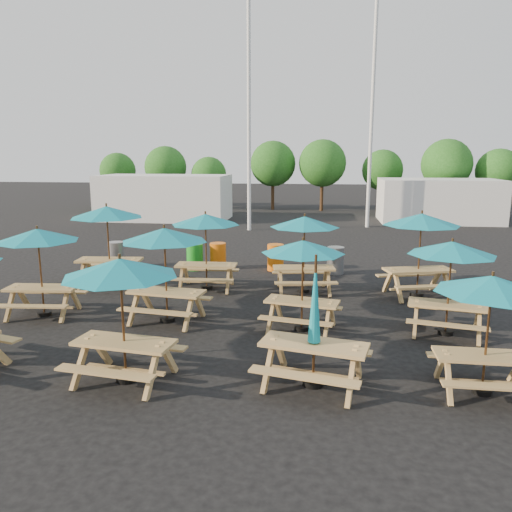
# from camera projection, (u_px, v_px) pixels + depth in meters

# --- Properties ---
(ground) EXTENTS (120.00, 120.00, 0.00)m
(ground) POSITION_uv_depth(u_px,v_px,m) (249.00, 307.00, 13.44)
(ground) COLOR black
(ground) RESTS_ON ground
(picnic_unit_1) EXTENTS (2.17, 2.17, 2.25)m
(picnic_unit_1) POSITION_uv_depth(u_px,v_px,m) (38.00, 240.00, 12.34)
(picnic_unit_1) COLOR tan
(picnic_unit_1) RESTS_ON ground
(picnic_unit_2) EXTENTS (2.41, 2.41, 2.51)m
(picnic_unit_2) POSITION_uv_depth(u_px,v_px,m) (107.00, 217.00, 15.27)
(picnic_unit_2) COLOR tan
(picnic_unit_2) RESTS_ON ground
(picnic_unit_3) EXTENTS (2.29, 2.29, 2.29)m
(picnic_unit_3) POSITION_uv_depth(u_px,v_px,m) (120.00, 275.00, 8.64)
(picnic_unit_3) COLOR tan
(picnic_unit_3) RESTS_ON ground
(picnic_unit_4) EXTENTS (2.33, 2.33, 2.34)m
(picnic_unit_4) POSITION_uv_depth(u_px,v_px,m) (164.00, 240.00, 11.87)
(picnic_unit_4) COLOR tan
(picnic_unit_4) RESTS_ON ground
(picnic_unit_5) EXTENTS (2.15, 2.15, 2.32)m
(picnic_unit_5) POSITION_uv_depth(u_px,v_px,m) (206.00, 224.00, 14.85)
(picnic_unit_5) COLOR tan
(picnic_unit_5) RESTS_ON ground
(picnic_unit_6) EXTENTS (2.17, 1.99, 2.37)m
(picnic_unit_6) POSITION_uv_depth(u_px,v_px,m) (314.00, 333.00, 8.66)
(picnic_unit_6) COLOR tan
(picnic_unit_6) RESTS_ON ground
(picnic_unit_7) EXTENTS (2.24, 2.24, 2.15)m
(picnic_unit_7) POSITION_uv_depth(u_px,v_px,m) (303.00, 252.00, 11.29)
(picnic_unit_7) COLOR tan
(picnic_unit_7) RESTS_ON ground
(picnic_unit_8) EXTENTS (2.31, 2.31, 2.29)m
(picnic_unit_8) POSITION_uv_depth(u_px,v_px,m) (305.00, 226.00, 14.51)
(picnic_unit_8) COLOR tan
(picnic_unit_8) RESTS_ON ground
(picnic_unit_9) EXTENTS (1.87, 1.87, 2.10)m
(picnic_unit_9) POSITION_uv_depth(u_px,v_px,m) (491.00, 291.00, 8.20)
(picnic_unit_9) COLOR tan
(picnic_unit_9) RESTS_ON ground
(picnic_unit_10) EXTENTS (2.29, 2.29, 2.17)m
(picnic_unit_10) POSITION_uv_depth(u_px,v_px,m) (452.00, 254.00, 11.01)
(picnic_unit_10) COLOR tan
(picnic_unit_10) RESTS_ON ground
(picnic_unit_11) EXTENTS (2.65, 2.65, 2.43)m
(picnic_unit_11) POSITION_uv_depth(u_px,v_px,m) (421.00, 224.00, 14.04)
(picnic_unit_11) COLOR tan
(picnic_unit_11) RESTS_ON ground
(waste_bin_0) EXTENTS (0.58, 0.58, 0.93)m
(waste_bin_0) POSITION_uv_depth(u_px,v_px,m) (116.00, 255.00, 18.15)
(waste_bin_0) COLOR gray
(waste_bin_0) RESTS_ON ground
(waste_bin_1) EXTENTS (0.58, 0.58, 0.93)m
(waste_bin_1) POSITION_uv_depth(u_px,v_px,m) (195.00, 257.00, 17.75)
(waste_bin_1) COLOR #1B9720
(waste_bin_1) RESTS_ON ground
(waste_bin_2) EXTENTS (0.58, 0.58, 0.93)m
(waste_bin_2) POSITION_uv_depth(u_px,v_px,m) (218.00, 256.00, 17.93)
(waste_bin_2) COLOR orange
(waste_bin_2) RESTS_ON ground
(waste_bin_3) EXTENTS (0.58, 0.58, 0.93)m
(waste_bin_3) POSITION_uv_depth(u_px,v_px,m) (275.00, 257.00, 17.65)
(waste_bin_3) COLOR orange
(waste_bin_3) RESTS_ON ground
(waste_bin_4) EXTENTS (0.58, 0.58, 0.93)m
(waste_bin_4) POSITION_uv_depth(u_px,v_px,m) (335.00, 260.00, 17.15)
(waste_bin_4) COLOR gray
(waste_bin_4) RESTS_ON ground
(mast_0) EXTENTS (0.20, 0.20, 12.00)m
(mast_0) POSITION_uv_depth(u_px,v_px,m) (249.00, 117.00, 26.12)
(mast_0) COLOR silver
(mast_0) RESTS_ON ground
(mast_1) EXTENTS (0.20, 0.20, 12.00)m
(mast_1) POSITION_uv_depth(u_px,v_px,m) (372.00, 118.00, 27.24)
(mast_1) COLOR silver
(mast_1) RESTS_ON ground
(event_tent_0) EXTENTS (8.00, 4.00, 2.80)m
(event_tent_0) POSITION_uv_depth(u_px,v_px,m) (165.00, 197.00, 31.67)
(event_tent_0) COLOR silver
(event_tent_0) RESTS_ON ground
(event_tent_1) EXTENTS (7.00, 4.00, 2.60)m
(event_tent_1) POSITION_uv_depth(u_px,v_px,m) (438.00, 201.00, 30.51)
(event_tent_1) COLOR silver
(event_tent_1) RESTS_ON ground
(tree_0) EXTENTS (2.80, 2.80, 4.24)m
(tree_0) POSITION_uv_depth(u_px,v_px,m) (118.00, 171.00, 39.20)
(tree_0) COLOR #382314
(tree_0) RESTS_ON ground
(tree_1) EXTENTS (3.11, 3.11, 4.72)m
(tree_1) POSITION_uv_depth(u_px,v_px,m) (166.00, 167.00, 37.28)
(tree_1) COLOR #382314
(tree_1) RESTS_ON ground
(tree_2) EXTENTS (2.59, 2.59, 3.93)m
(tree_2) POSITION_uv_depth(u_px,v_px,m) (209.00, 175.00, 36.72)
(tree_2) COLOR #382314
(tree_2) RESTS_ON ground
(tree_3) EXTENTS (3.36, 3.36, 5.09)m
(tree_3) POSITION_uv_depth(u_px,v_px,m) (273.00, 164.00, 37.01)
(tree_3) COLOR #382314
(tree_3) RESTS_ON ground
(tree_4) EXTENTS (3.41, 3.41, 5.17)m
(tree_4) POSITION_uv_depth(u_px,v_px,m) (322.00, 163.00, 36.10)
(tree_4) COLOR #382314
(tree_4) RESTS_ON ground
(tree_5) EXTENTS (2.94, 2.94, 4.45)m
(tree_5) POSITION_uv_depth(u_px,v_px,m) (382.00, 170.00, 36.05)
(tree_5) COLOR #382314
(tree_5) RESTS_ON ground
(tree_6) EXTENTS (3.38, 3.38, 5.13)m
(tree_6) POSITION_uv_depth(u_px,v_px,m) (447.00, 164.00, 33.72)
(tree_6) COLOR #382314
(tree_6) RESTS_ON ground
(tree_7) EXTENTS (2.95, 2.95, 4.48)m
(tree_7) POSITION_uv_depth(u_px,v_px,m) (498.00, 171.00, 33.41)
(tree_7) COLOR #382314
(tree_7) RESTS_ON ground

